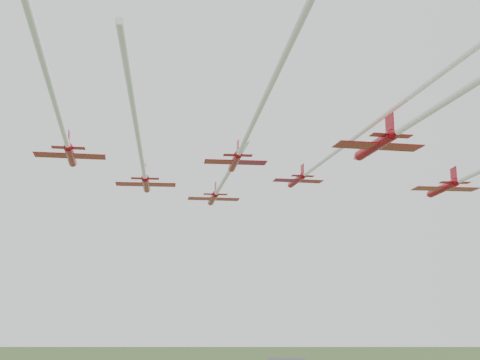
# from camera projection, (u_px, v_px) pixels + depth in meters

# --- Properties ---
(jet_lead) EXTENTS (13.58, 45.11, 2.68)m
(jet_lead) POSITION_uv_depth(u_px,v_px,m) (219.00, 188.00, 108.10)
(jet_lead) COLOR #9C0612
(jet_row2_left) EXTENTS (15.46, 63.22, 2.73)m
(jet_row2_left) POSITION_uv_depth(u_px,v_px,m) (142.00, 159.00, 86.79)
(jet_row2_left) COLOR #9C0612
(jet_row2_right) EXTENTS (19.43, 61.16, 2.36)m
(jet_row2_right) POSITION_uv_depth(u_px,v_px,m) (332.00, 155.00, 89.94)
(jet_row2_right) COLOR #9C0612
(jet_row3_left) EXTENTS (19.22, 61.33, 2.71)m
(jet_row3_left) POSITION_uv_depth(u_px,v_px,m) (60.00, 120.00, 71.16)
(jet_row3_left) COLOR #9C0612
(jet_row3_mid) EXTENTS (13.62, 52.81, 2.43)m
(jet_row3_mid) POSITION_uv_depth(u_px,v_px,m) (248.00, 135.00, 74.46)
(jet_row3_mid) COLOR #9C0612
(jet_row4_right) EXTENTS (16.46, 46.30, 2.86)m
(jet_row4_right) POSITION_uv_depth(u_px,v_px,m) (415.00, 120.00, 63.21)
(jet_row4_right) COLOR #9C0612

